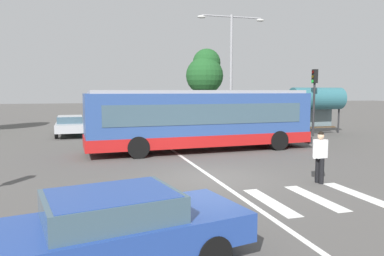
{
  "coord_description": "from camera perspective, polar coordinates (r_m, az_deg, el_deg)",
  "views": [
    {
      "loc": [
        -4.19,
        -11.84,
        3.04
      ],
      "look_at": [
        0.54,
        4.42,
        1.3
      ],
      "focal_mm": 34.19,
      "sensor_mm": 36.0,
      "label": 1
    }
  ],
  "objects": [
    {
      "name": "ground_plane",
      "position": [
        12.92,
        3.21,
        -7.75
      ],
      "size": [
        160.0,
        160.0,
        0.0
      ],
      "primitive_type": "plane",
      "color": "#514F4C"
    },
    {
      "name": "city_transit_bus",
      "position": [
        18.46,
        1.35,
        1.35
      ],
      "size": [
        11.59,
        3.03,
        3.06
      ],
      "color": "black",
      "rests_on": "ground_plane"
    },
    {
      "name": "pedestrian_crossing_street",
      "position": [
        12.69,
        19.36,
        -3.86
      ],
      "size": [
        0.57,
        0.33,
        1.72
      ],
      "color": "black",
      "rests_on": "ground_plane"
    },
    {
      "name": "foreground_sedan",
      "position": [
        6.51,
        -11.81,
        -14.69
      ],
      "size": [
        4.77,
        2.65,
        1.35
      ],
      "color": "black",
      "rests_on": "ground_plane"
    },
    {
      "name": "parked_car_silver",
      "position": [
        25.95,
        -18.46,
        0.54
      ],
      "size": [
        1.97,
        4.55,
        1.35
      ],
      "color": "black",
      "rests_on": "ground_plane"
    },
    {
      "name": "parked_car_teal",
      "position": [
        25.46,
        -12.78,
        0.59
      ],
      "size": [
        2.2,
        4.64,
        1.35
      ],
      "color": "black",
      "rests_on": "ground_plane"
    },
    {
      "name": "parked_car_black",
      "position": [
        26.5,
        -6.71,
        0.9
      ],
      "size": [
        2.12,
        4.61,
        1.35
      ],
      "color": "black",
      "rests_on": "ground_plane"
    },
    {
      "name": "parked_car_champagne",
      "position": [
        27.04,
        -0.91,
        1.04
      ],
      "size": [
        2.08,
        4.6,
        1.35
      ],
      "color": "black",
      "rests_on": "ground_plane"
    },
    {
      "name": "traffic_light_far_corner",
      "position": [
        25.51,
        18.53,
        5.44
      ],
      "size": [
        0.33,
        0.32,
        4.43
      ],
      "color": "#28282B",
      "rests_on": "ground_plane"
    },
    {
      "name": "bus_stop_shelter",
      "position": [
        27.2,
        18.85,
        4.24
      ],
      "size": [
        3.89,
        1.54,
        3.25
      ],
      "color": "#28282B",
      "rests_on": "ground_plane"
    },
    {
      "name": "twin_arm_street_lamp",
      "position": [
        26.48,
        6.13,
        10.55
      ],
      "size": [
        5.03,
        0.32,
        8.34
      ],
      "color": "#939399",
      "rests_on": "ground_plane"
    },
    {
      "name": "background_tree_right",
      "position": [
        32.33,
        2.08,
        8.73
      ],
      "size": [
        3.26,
        3.26,
        6.71
      ],
      "color": "brown",
      "rests_on": "ground_plane"
    },
    {
      "name": "crosswalk_painted_stripes",
      "position": [
        10.12,
        8.5,
        -11.66
      ],
      "size": [
        7.5,
        2.6,
        0.01
      ],
      "color": "silver",
      "rests_on": "ground_plane"
    },
    {
      "name": "lane_center_line",
      "position": [
        14.78,
        0.6,
        -5.99
      ],
      "size": [
        0.16,
        24.0,
        0.01
      ],
      "primitive_type": "cube",
      "color": "silver",
      "rests_on": "ground_plane"
    }
  ]
}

